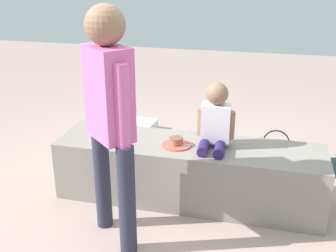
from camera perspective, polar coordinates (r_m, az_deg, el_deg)
ground_plane at (r=3.30m, az=2.77°, el=-9.91°), size 12.00×12.00×0.00m
concrete_ledge at (r=3.18m, az=2.85°, el=-6.36°), size 2.01×0.52×0.46m
child_seated at (r=2.98m, az=6.60°, el=0.89°), size 0.28×0.32×0.48m
adult_standing at (r=2.47m, az=-8.11°, el=2.43°), size 0.37×0.35×1.52m
cake_plate at (r=3.05m, az=1.18°, el=-2.38°), size 0.22×0.22×0.07m
gift_bag at (r=3.87m, az=0.59°, el=-2.83°), size 0.24×0.10×0.29m
water_bottle_near_gift at (r=3.83m, az=5.19°, el=-3.61°), size 0.06×0.06×0.21m
water_bottle_far_side at (r=3.85m, az=8.27°, el=-3.58°), size 0.06×0.06×0.22m
party_cup_red at (r=4.25m, az=6.85°, el=-1.76°), size 0.08×0.08×0.10m
cake_box_white at (r=4.54m, az=-3.73°, el=-0.02°), size 0.32×0.29×0.11m
handbag_black_leather at (r=3.83m, az=14.61°, el=-3.77°), size 0.32×0.14×0.36m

